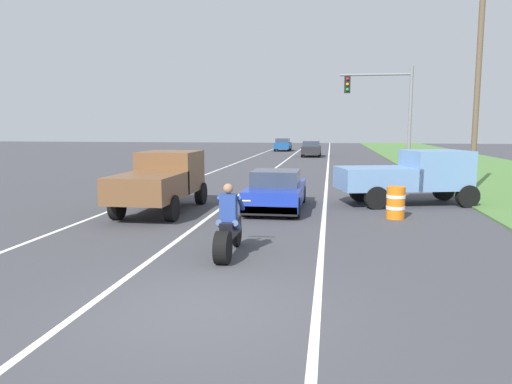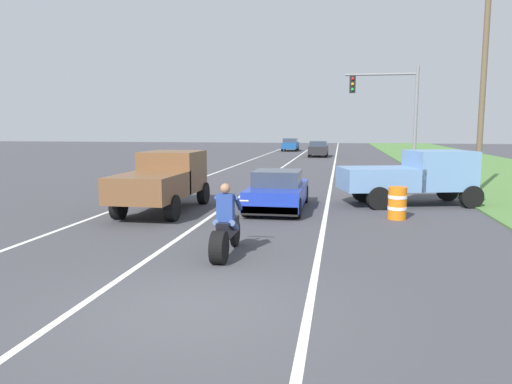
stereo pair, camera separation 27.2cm
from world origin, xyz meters
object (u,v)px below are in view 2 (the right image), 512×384
at_px(pickup_truck_left_lane_brown, 164,179).
at_px(construction_barrel_mid, 384,187).
at_px(sports_car_blue, 278,191).
at_px(traffic_light_mast_near, 394,106).
at_px(construction_barrel_nearest, 397,203).
at_px(motorcycle_with_rider, 226,230).
at_px(distant_car_far_ahead, 318,149).
at_px(pickup_truck_right_shoulder_light_blue, 414,175).
at_px(distant_car_further_ahead, 290,144).

distance_m(pickup_truck_left_lane_brown, construction_barrel_mid, 8.57).
distance_m(sports_car_blue, traffic_light_mast_near, 12.09).
relative_size(construction_barrel_nearest, construction_barrel_mid, 1.00).
distance_m(motorcycle_with_rider, construction_barrel_nearest, 6.63).
relative_size(pickup_truck_left_lane_brown, construction_barrel_mid, 4.80).
height_order(construction_barrel_mid, distant_car_far_ahead, distant_car_far_ahead).
distance_m(pickup_truck_right_shoulder_light_blue, distant_car_far_ahead, 28.84).
height_order(pickup_truck_right_shoulder_light_blue, distant_car_further_ahead, pickup_truck_right_shoulder_light_blue).
distance_m(motorcycle_with_rider, pickup_truck_right_shoulder_light_blue, 9.56).
height_order(sports_car_blue, distant_car_further_ahead, distant_car_further_ahead).
bearing_deg(traffic_light_mast_near, motorcycle_with_rider, -107.18).
xyz_separation_m(pickup_truck_left_lane_brown, distant_car_far_ahead, (3.74, 31.26, -0.33)).
distance_m(construction_barrel_nearest, construction_barrel_mid, 4.11).
distance_m(pickup_truck_left_lane_brown, construction_barrel_nearest, 7.63).
height_order(sports_car_blue, pickup_truck_right_shoulder_light_blue, pickup_truck_right_shoulder_light_blue).
height_order(sports_car_blue, distant_car_far_ahead, distant_car_far_ahead).
xyz_separation_m(pickup_truck_left_lane_brown, construction_barrel_mid, (7.56, 3.98, -0.60)).
bearing_deg(pickup_truck_right_shoulder_light_blue, construction_barrel_nearest, -106.93).
relative_size(sports_car_blue, distant_car_further_ahead, 1.08).
xyz_separation_m(traffic_light_mast_near, distant_car_further_ahead, (-8.65, 30.32, -3.17)).
xyz_separation_m(pickup_truck_right_shoulder_light_blue, construction_barrel_nearest, (-0.90, -2.94, -0.60)).
bearing_deg(construction_barrel_mid, pickup_truck_right_shoulder_light_blue, -51.03).
bearing_deg(traffic_light_mast_near, distant_car_far_ahead, 103.87).
relative_size(motorcycle_with_rider, sports_car_blue, 0.51).
xyz_separation_m(construction_barrel_mid, distant_car_further_ahead, (-7.61, 37.91, 0.27)).
xyz_separation_m(motorcycle_with_rider, traffic_light_mast_near, (5.20, 16.82, 3.35)).
relative_size(pickup_truck_right_shoulder_light_blue, traffic_light_mast_near, 0.86).
bearing_deg(motorcycle_with_rider, distant_car_far_ahead, 89.47).
xyz_separation_m(sports_car_blue, pickup_truck_right_shoulder_light_blue, (4.76, 1.81, 0.48)).
xyz_separation_m(motorcycle_with_rider, pickup_truck_right_shoulder_light_blue, (5.10, 8.07, 0.51)).
height_order(motorcycle_with_rider, distant_car_far_ahead, motorcycle_with_rider).
height_order(motorcycle_with_rider, traffic_light_mast_near, traffic_light_mast_near).
xyz_separation_m(traffic_light_mast_near, construction_barrel_nearest, (-1.00, -11.70, -3.44)).
bearing_deg(construction_barrel_nearest, pickup_truck_left_lane_brown, 179.05).
bearing_deg(traffic_light_mast_near, pickup_truck_left_lane_brown, -126.63).
bearing_deg(pickup_truck_left_lane_brown, motorcycle_with_rider, -57.07).
bearing_deg(construction_barrel_nearest, traffic_light_mast_near, 85.13).
bearing_deg(construction_barrel_mid, pickup_truck_left_lane_brown, -152.23).
bearing_deg(sports_car_blue, distant_car_further_ahead, 95.31).
bearing_deg(construction_barrel_nearest, sports_car_blue, 163.63).
distance_m(construction_barrel_nearest, distant_car_far_ahead, 31.62).
bearing_deg(distant_car_further_ahead, sports_car_blue, -84.69).
distance_m(construction_barrel_mid, distant_car_far_ahead, 27.54).
bearing_deg(pickup_truck_left_lane_brown, distant_car_far_ahead, 83.17).
bearing_deg(motorcycle_with_rider, distant_car_further_ahead, 94.19).
xyz_separation_m(pickup_truck_right_shoulder_light_blue, construction_barrel_mid, (-0.94, 1.16, -0.60)).
bearing_deg(sports_car_blue, construction_barrel_nearest, -16.37).
xyz_separation_m(sports_car_blue, traffic_light_mast_near, (4.86, 10.56, 3.31)).
relative_size(construction_barrel_nearest, distant_car_further_ahead, 0.25).
height_order(pickup_truck_right_shoulder_light_blue, construction_barrel_nearest, pickup_truck_right_shoulder_light_blue).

